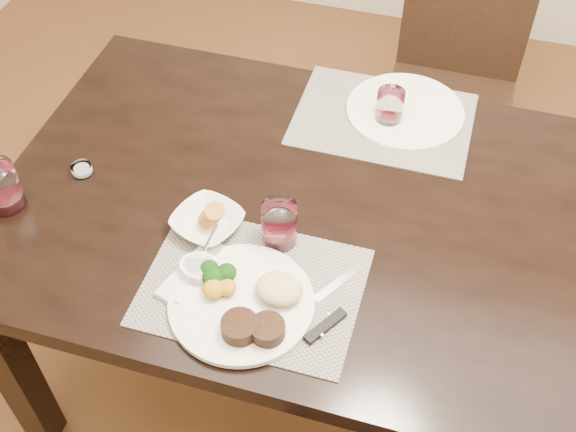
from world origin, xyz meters
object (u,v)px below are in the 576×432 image
(cracker_bowl, at_px, (208,222))
(dinner_plate, at_px, (247,303))
(chair_far, at_px, (454,74))
(wine_glass_near, at_px, (279,226))
(steak_knife, at_px, (329,315))
(far_plate, at_px, (405,111))

(cracker_bowl, bearing_deg, dinner_plate, -49.51)
(chair_far, relative_size, wine_glass_near, 8.21)
(wine_glass_near, bearing_deg, dinner_plate, -93.05)
(chair_far, relative_size, steak_knife, 3.76)
(chair_far, xyz_separation_m, far_plate, (-0.10, -0.55, 0.26))
(dinner_plate, xyz_separation_m, steak_knife, (0.17, 0.03, -0.01))
(steak_knife, distance_m, cracker_bowl, 0.36)
(chair_far, bearing_deg, wine_glass_near, -105.40)
(cracker_bowl, distance_m, far_plate, 0.64)
(dinner_plate, xyz_separation_m, far_plate, (0.20, 0.71, -0.01))
(dinner_plate, relative_size, wine_glass_near, 2.78)
(steak_knife, xyz_separation_m, far_plate, (0.03, 0.68, 0.00))
(cracker_bowl, height_order, far_plate, cracker_bowl)
(steak_knife, bearing_deg, dinner_plate, -139.91)
(cracker_bowl, xyz_separation_m, far_plate, (0.36, 0.52, -0.01))
(far_plate, bearing_deg, wine_glass_near, -110.55)
(chair_far, distance_m, dinner_plate, 1.32)
(far_plate, bearing_deg, chair_far, 79.66)
(chair_far, height_order, dinner_plate, chair_far)
(dinner_plate, distance_m, wine_glass_near, 0.20)
(dinner_plate, bearing_deg, far_plate, 83.86)
(steak_knife, xyz_separation_m, wine_glass_near, (-0.16, 0.17, 0.04))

